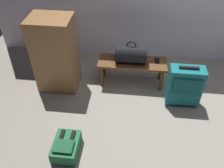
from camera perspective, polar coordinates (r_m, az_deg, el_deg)
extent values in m
plane|color=gray|center=(3.21, 14.75, -9.30)|extent=(6.60, 6.60, 0.00)
cube|color=brown|center=(3.49, 4.94, 5.17)|extent=(1.00, 0.36, 0.04)
cylinder|color=brown|center=(3.54, -2.47, 1.87)|extent=(0.05, 0.05, 0.35)
cylinder|color=brown|center=(3.53, 11.80, 0.84)|extent=(0.05, 0.05, 0.35)
cylinder|color=brown|center=(3.74, -1.90, 4.35)|extent=(0.05, 0.05, 0.35)
cylinder|color=brown|center=(3.74, 11.62, 3.37)|extent=(0.05, 0.05, 0.35)
cylinder|color=black|center=(3.41, 4.60, 7.24)|extent=(0.44, 0.26, 0.26)
torus|color=black|center=(3.33, 4.73, 9.25)|extent=(0.14, 0.02, 0.14)
cube|color=black|center=(3.54, 10.80, 5.55)|extent=(0.07, 0.14, 0.01)
cube|color=black|center=(3.54, 10.81, 5.61)|extent=(0.06, 0.13, 0.00)
cube|color=#14666B|center=(3.29, 17.09, -0.31)|extent=(0.45, 0.21, 0.55)
cube|color=#0E474A|center=(3.16, 17.58, -0.75)|extent=(0.36, 0.02, 0.25)
cube|color=#262628|center=(3.12, 18.13, 3.77)|extent=(0.25, 0.03, 0.04)
cylinder|color=black|center=(3.51, 13.53, -3.03)|extent=(0.02, 0.05, 0.05)
cylinder|color=black|center=(3.58, 18.49, -3.34)|extent=(0.02, 0.05, 0.05)
cube|color=#1E6038|center=(2.84, -10.94, -14.70)|extent=(0.28, 0.38, 0.17)
cube|color=#184D2C|center=(2.72, -11.59, -14.58)|extent=(0.21, 0.17, 0.04)
cube|color=black|center=(2.81, -12.10, -12.31)|extent=(0.04, 0.19, 0.02)
cube|color=black|center=(2.78, -9.56, -12.64)|extent=(0.04, 0.19, 0.02)
cube|color=olive|center=(3.42, -13.46, 6.95)|extent=(0.56, 0.44, 1.10)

